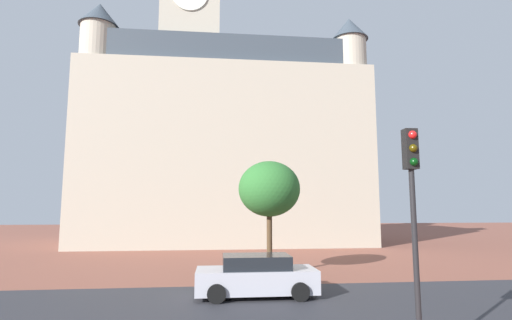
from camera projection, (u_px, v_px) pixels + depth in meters
The scene contains 6 objects.
ground_plane at pixel (264, 304), 12.52m from camera, with size 120.00×120.00×0.00m, color brown.
street_asphalt_strip at pixel (265, 308), 12.11m from camera, with size 120.00×6.98×0.00m, color #2D2D33.
landmark_building at pixel (221, 139), 35.34m from camera, with size 24.51×12.26×30.39m.
car_silver at pixel (256, 276), 13.70m from camera, with size 4.33×1.96×1.47m.
traffic_light_pole at pixel (413, 197), 8.21m from camera, with size 0.28×0.34×4.94m.
tree_curb_far at pixel (269, 189), 18.30m from camera, with size 2.99×2.99×5.43m.
Camera 1 is at (-1.60, -2.92, 3.22)m, focal length 26.48 mm.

